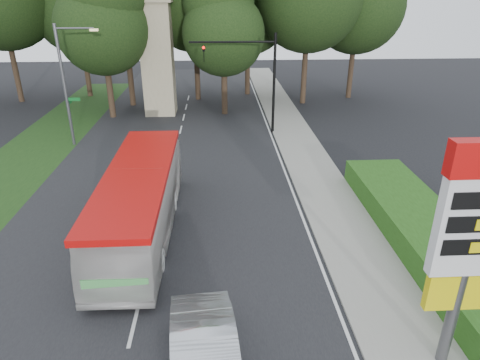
{
  "coord_description": "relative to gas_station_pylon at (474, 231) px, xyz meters",
  "views": [
    {
      "loc": [
        2.86,
        -6.88,
        9.98
      ],
      "look_at": [
        3.8,
        10.43,
        2.2
      ],
      "focal_mm": 32.0,
      "sensor_mm": 36.0,
      "label": 1
    }
  ],
  "objects": [
    {
      "name": "road_surface",
      "position": [
        -9.2,
        10.01,
        -4.44
      ],
      "size": [
        14.0,
        80.0,
        0.02
      ],
      "primitive_type": "cube",
      "color": "black",
      "rests_on": "ground"
    },
    {
      "name": "sidewalk_right",
      "position": [
        -0.7,
        10.01,
        -4.39
      ],
      "size": [
        3.0,
        80.0,
        0.12
      ],
      "primitive_type": "cube",
      "color": "gray",
      "rests_on": "ground"
    },
    {
      "name": "grass_verge_left",
      "position": [
        -18.7,
        16.01,
        -4.44
      ],
      "size": [
        5.0,
        50.0,
        0.02
      ],
      "primitive_type": "cube",
      "color": "#193814",
      "rests_on": "ground"
    },
    {
      "name": "hedge",
      "position": [
        2.3,
        6.01,
        -3.85
      ],
      "size": [
        3.0,
        14.0,
        1.2
      ],
      "primitive_type": "cube",
      "color": "#224913",
      "rests_on": "ground"
    },
    {
      "name": "gas_station_pylon",
      "position": [
        0.0,
        0.0,
        0.0
      ],
      "size": [
        2.1,
        0.45,
        6.85
      ],
      "color": "#59595E",
      "rests_on": "ground"
    },
    {
      "name": "traffic_signal_mast",
      "position": [
        -3.52,
        22.0,
        0.22
      ],
      "size": [
        6.1,
        0.35,
        7.2
      ],
      "color": "black",
      "rests_on": "ground"
    },
    {
      "name": "streetlight_signs",
      "position": [
        -16.19,
        20.01,
        -0.01
      ],
      "size": [
        2.75,
        0.98,
        8.0
      ],
      "color": "#59595E",
      "rests_on": "ground"
    },
    {
      "name": "monument",
      "position": [
        -11.2,
        28.01,
        0.66
      ],
      "size": [
        3.0,
        3.0,
        10.05
      ],
      "color": "gray",
      "rests_on": "ground"
    },
    {
      "name": "tree_monument_left",
      "position": [
        -15.2,
        27.01,
        4.23
      ],
      "size": [
        7.28,
        7.28,
        14.3
      ],
      "color": "#2D2116",
      "rests_on": "ground"
    },
    {
      "name": "tree_monument_right",
      "position": [
        -5.7,
        27.51,
        3.56
      ],
      "size": [
        6.72,
        6.72,
        13.2
      ],
      "color": "#2D2116",
      "rests_on": "ground"
    },
    {
      "name": "transit_bus",
      "position": [
        -9.75,
        7.81,
        -2.93
      ],
      "size": [
        2.67,
        10.9,
        3.03
      ],
      "primitive_type": "imported",
      "rotation": [
        0.0,
        0.0,
        -0.01
      ],
      "color": "silver",
      "rests_on": "ground"
    }
  ]
}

